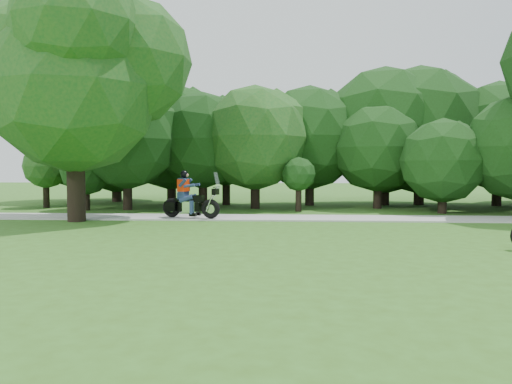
{
  "coord_description": "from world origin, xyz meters",
  "views": [
    {
      "loc": [
        -2.47,
        -11.98,
        2.12
      ],
      "look_at": [
        -3.42,
        3.17,
        1.32
      ],
      "focal_mm": 35.0,
      "sensor_mm": 36.0,
      "label": 1
    }
  ],
  "objects": [
    {
      "name": "ground",
      "position": [
        0.0,
        0.0,
        0.0
      ],
      "size": [
        100.0,
        100.0,
        0.0
      ],
      "primitive_type": "plane",
      "color": "#335919",
      "rests_on": "ground"
    },
    {
      "name": "tree_line",
      "position": [
        1.32,
        14.83,
        3.69
      ],
      "size": [
        40.14,
        12.83,
        7.89
      ],
      "color": "black",
      "rests_on": "ground"
    },
    {
      "name": "touring_motorcycle",
      "position": [
        -6.42,
        7.49,
        0.74
      ],
      "size": [
        2.43,
        1.16,
        1.88
      ],
      "rotation": [
        0.0,
        0.0,
        -0.25
      ],
      "color": "black",
      "rests_on": "walkway"
    },
    {
      "name": "walkway",
      "position": [
        0.0,
        8.0,
        0.03
      ],
      "size": [
        60.0,
        2.2,
        0.06
      ],
      "primitive_type": "cube",
      "color": "#A6A6A1",
      "rests_on": "ground"
    },
    {
      "name": "big_tree_west",
      "position": [
        -10.54,
        6.85,
        5.76
      ],
      "size": [
        8.64,
        6.56,
        9.96
      ],
      "color": "black",
      "rests_on": "ground"
    }
  ]
}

